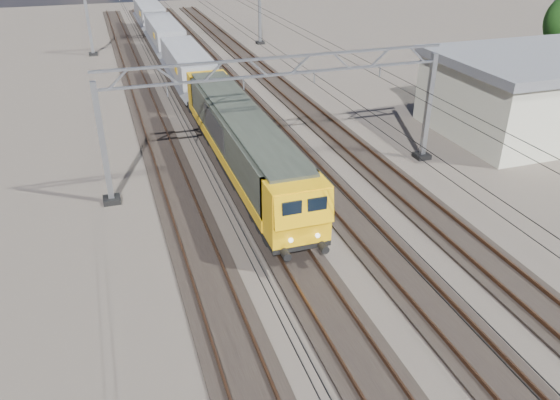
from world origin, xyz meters
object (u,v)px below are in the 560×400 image
object	(u,v)px
hopper_wagon_mid	(165,36)
hopper_wagon_third	(149,15)
locomotive	(241,140)
catenary_gantry_far	(177,14)
hopper_wagon_lead	(188,68)
catenary_gantry_mid	(280,115)

from	to	relation	value
hopper_wagon_mid	hopper_wagon_third	bearing A→B (deg)	90.00
locomotive	hopper_wagon_third	xyz separation A→B (m)	(-0.00, 46.10, -0.09)
catenary_gantry_far	hopper_wagon_mid	world-z (taller)	catenary_gantry_far
locomotive	hopper_wagon_mid	world-z (taller)	locomotive
catenary_gantry_far	hopper_wagon_lead	distance (m)	17.59
catenary_gantry_mid	hopper_wagon_mid	distance (m)	32.90
catenary_gantry_mid	hopper_wagon_mid	size ratio (longest dim) A/B	1.53
catenary_gantry_mid	hopper_wagon_mid	world-z (taller)	catenary_gantry_mid
locomotive	hopper_wagon_mid	xyz separation A→B (m)	(-0.00, 31.90, -0.09)
catenary_gantry_mid	hopper_wagon_third	xyz separation A→B (m)	(-2.00, 47.00, -1.67)
catenary_gantry_mid	hopper_wagon_third	distance (m)	47.07
catenary_gantry_mid	locomotive	xyz separation A→B (m)	(-2.00, 0.90, -1.58)
catenary_gantry_mid	hopper_wagon_lead	world-z (taller)	catenary_gantry_mid
hopper_wagon_lead	hopper_wagon_third	distance (m)	28.40
catenary_gantry_mid	hopper_wagon_third	size ratio (longest dim) A/B	1.53
hopper_wagon_mid	catenary_gantry_far	bearing A→B (deg)	57.99
hopper_wagon_lead	hopper_wagon_third	xyz separation A→B (m)	(0.00, 28.40, 0.00)
hopper_wagon_lead	hopper_wagon_mid	xyz separation A→B (m)	(0.00, 14.20, 0.00)
catenary_gantry_far	catenary_gantry_mid	bearing A→B (deg)	-90.00
hopper_wagon_third	catenary_gantry_far	bearing A→B (deg)	-79.69
catenary_gantry_mid	hopper_wagon_lead	size ratio (longest dim) A/B	1.53
catenary_gantry_mid	hopper_wagon_lead	distance (m)	18.78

